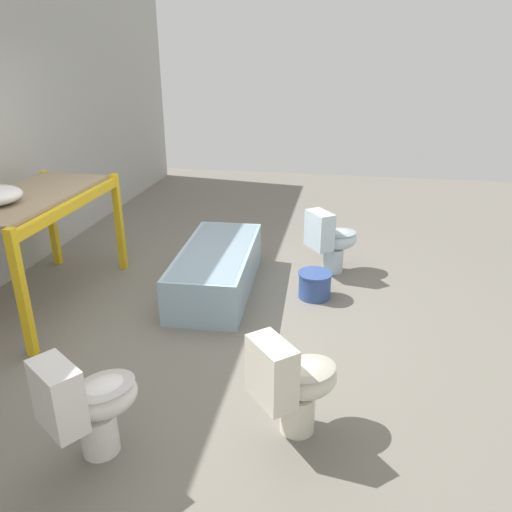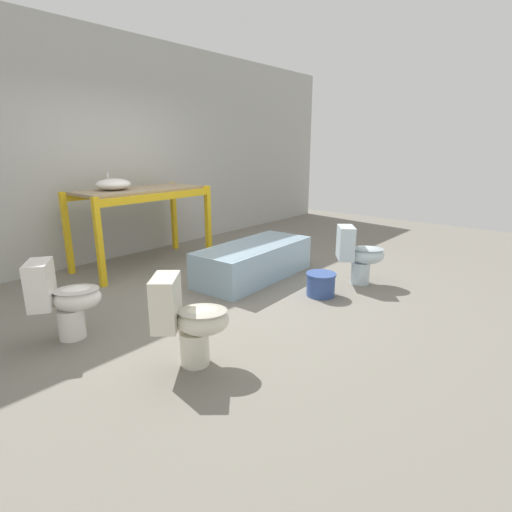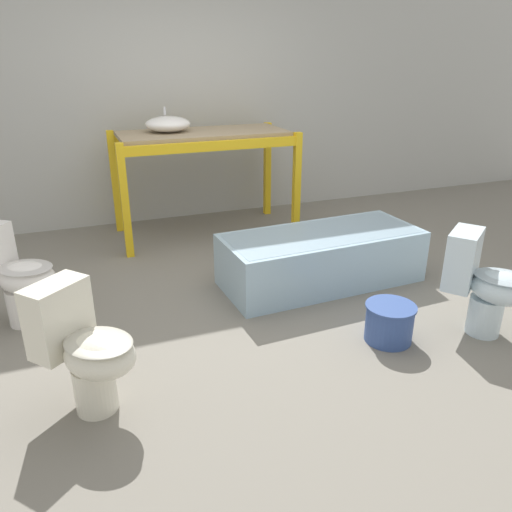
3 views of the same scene
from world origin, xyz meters
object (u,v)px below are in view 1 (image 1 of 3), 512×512
Objects in this scene: toilet_far at (332,240)px; toilet_extra at (89,403)px; toilet_near at (294,383)px; bucket_white at (315,284)px; bathtub_main at (217,266)px.

toilet_extra is (-2.99, 1.29, 0.00)m from toilet_far.
bucket_white is at bearing -40.87° from toilet_near.
toilet_extra is 2.62m from bucket_white.
bucket_white is at bearing -93.20° from bathtub_main.
toilet_far is (2.58, -0.13, 0.00)m from toilet_near.
toilet_far is 2.11× the size of bucket_white.
toilet_near is at bearing 140.49° from toilet_far.
toilet_extra reaches higher than bucket_white.
toilet_far is at bearing -62.98° from bathtub_main.
toilet_far is at bearing -10.98° from bucket_white.
toilet_near is 1.23m from toilet_extra.
toilet_extra is at bearing 68.62° from toilet_near.
bathtub_main is at bearing 89.51° from bucket_white.
bathtub_main is at bearing -13.59° from toilet_near.
toilet_near and toilet_extra have the same top height.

